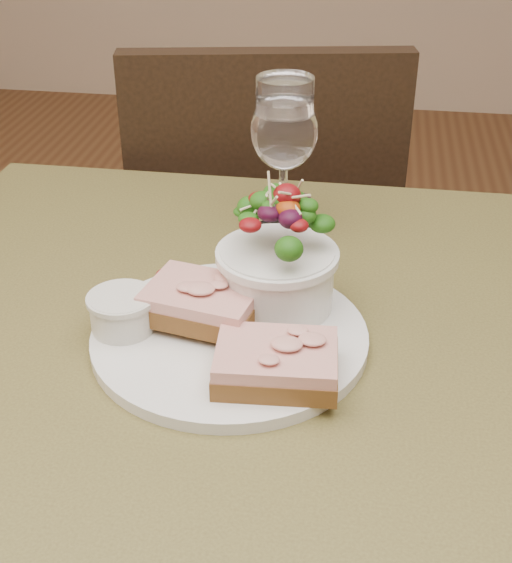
% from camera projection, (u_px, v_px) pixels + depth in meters
% --- Properties ---
extents(cafe_table, '(0.80, 0.80, 0.75)m').
position_uv_depth(cafe_table, '(236.00, 431.00, 0.79)').
color(cafe_table, '#47401E').
rests_on(cafe_table, ground).
extents(chair_far, '(0.49, 0.49, 0.90)m').
position_uv_depth(chair_far, '(261.00, 338.00, 1.54)').
color(chair_far, black).
rests_on(chair_far, ground).
extents(dinner_plate, '(0.26, 0.26, 0.01)m').
position_uv_depth(dinner_plate, '(230.00, 337.00, 0.74)').
color(dinner_plate, white).
rests_on(dinner_plate, cafe_table).
extents(sandwich_front, '(0.11, 0.09, 0.03)m').
position_uv_depth(sandwich_front, '(276.00, 363.00, 0.67)').
color(sandwich_front, '#4E2815').
rests_on(sandwich_front, dinner_plate).
extents(sandwich_back, '(0.12, 0.10, 0.03)m').
position_uv_depth(sandwich_back, '(203.00, 302.00, 0.74)').
color(sandwich_back, '#4E2815').
rests_on(sandwich_back, dinner_plate).
extents(ramekin, '(0.06, 0.06, 0.04)m').
position_uv_depth(ramekin, '(122.00, 311.00, 0.74)').
color(ramekin, silver).
rests_on(ramekin, dinner_plate).
extents(salad_bowl, '(0.11, 0.11, 0.13)m').
position_uv_depth(salad_bowl, '(277.00, 252.00, 0.75)').
color(salad_bowl, white).
rests_on(salad_bowl, dinner_plate).
extents(garnish, '(0.05, 0.04, 0.02)m').
position_uv_depth(garnish, '(176.00, 279.00, 0.81)').
color(garnish, '#0E3A0A').
rests_on(garnish, dinner_plate).
extents(wine_glass, '(0.08, 0.08, 0.18)m').
position_uv_depth(wine_glass, '(284.00, 135.00, 0.88)').
color(wine_glass, white).
rests_on(wine_glass, cafe_table).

